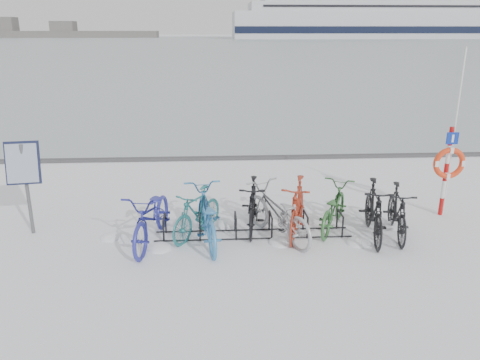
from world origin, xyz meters
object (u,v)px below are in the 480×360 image
Objects in this scene: lifebuoy_station at (449,163)px; cruise_ferry at (381,11)px; bike_rack at (253,227)px; info_board at (24,168)px.

lifebuoy_station is 0.03× the size of cruise_ferry.
info_board reaches higher than bike_rack.
lifebuoy_station is 232.39m from cruise_ferry.
lifebuoy_station reaches higher than info_board.
cruise_ferry is at bearing 61.77° from info_board.
info_board is 8.94m from lifebuoy_station.
lifebuoy_station is (4.37, 0.80, 1.06)m from bike_rack.
info_board is 235.82m from cruise_ferry.
info_board is 0.01× the size of cruise_ferry.
cruise_ferry reaches higher than bike_rack.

